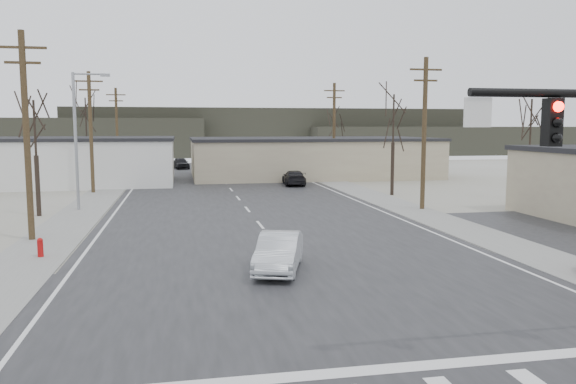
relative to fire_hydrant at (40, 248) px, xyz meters
name	(u,v)px	position (x,y,z in m)	size (l,w,h in m)	color
ground	(323,302)	(10.20, -8.00, -0.45)	(140.00, 140.00, 0.00)	#B8B8B3
main_road	(258,222)	(10.20, 7.00, -0.43)	(18.00, 110.00, 0.05)	black
cross_road	(323,301)	(10.20, -8.00, -0.43)	(90.00, 10.00, 0.04)	black
sidewalk_left	(80,214)	(-0.40, 12.00, -0.42)	(3.00, 90.00, 0.06)	gray
sidewalk_right	(398,205)	(20.80, 12.00, -0.42)	(3.00, 90.00, 0.06)	gray
fire_hydrant	(40,248)	(0.00, 0.00, 0.00)	(0.24, 0.24, 0.87)	#A50C0C
building_left_far	(56,161)	(-5.80, 32.00, 1.80)	(22.30, 12.30, 4.50)	silver
building_right_far	(311,157)	(20.20, 36.00, 1.70)	(26.30, 14.30, 4.30)	tan
upole_left_b	(26,133)	(-1.30, 4.00, 4.77)	(2.20, 0.30, 10.00)	#483621
upole_left_c	(91,130)	(-1.30, 24.00, 4.77)	(2.20, 0.30, 10.00)	#483621
upole_left_d	(117,129)	(-1.30, 44.00, 4.77)	(2.20, 0.30, 10.00)	#483621
upole_right_a	(424,131)	(21.70, 10.00, 4.77)	(2.20, 0.30, 10.00)	#483621
upole_right_b	(334,129)	(21.70, 32.00, 4.77)	(2.20, 0.30, 10.00)	#483621
streetlight_main	(79,133)	(-0.60, 14.00, 4.64)	(2.40, 0.25, 9.00)	gray
tree_left_near	(35,131)	(-2.80, 12.00, 4.78)	(3.30, 3.30, 7.35)	#2D201B
tree_right_mid	(393,121)	(22.70, 18.00, 5.48)	(3.74, 3.74, 8.33)	#2D201B
tree_left_far	(86,119)	(-3.80, 38.00, 5.83)	(3.96, 3.96, 8.82)	#2D201B
tree_right_far	(335,126)	(25.20, 44.00, 5.13)	(3.52, 3.52, 7.84)	#2D201B
tree_lot	(531,126)	(32.20, 14.00, 5.13)	(3.52, 3.52, 7.84)	#2D201B
hill_left	(5,138)	(-24.80, 84.00, 3.05)	(70.00, 18.00, 7.00)	#333026
hill_center	(276,132)	(25.20, 88.00, 4.05)	(80.00, 18.00, 9.00)	#333026
hill_right	(450,140)	(60.20, 82.00, 2.30)	(60.00, 18.00, 5.50)	#333026
sedan_crossing	(279,252)	(9.49, -4.06, 0.30)	(1.50, 4.31, 1.42)	#B2B7BD
car_far_a	(294,178)	(16.37, 26.78, 0.28)	(1.93, 4.74, 1.38)	black
car_far_b	(181,163)	(6.00, 49.90, 0.32)	(1.72, 4.26, 1.45)	black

